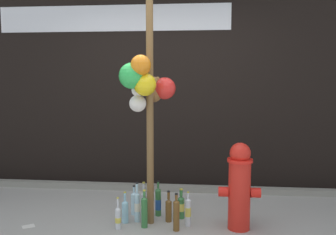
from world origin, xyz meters
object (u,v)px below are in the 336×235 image
Objects in this scene: fire_hydrant at (239,186)px; bottle_6 at (134,202)px; bottle_3 at (137,206)px; bottle_7 at (188,211)px; bottle_10 at (181,206)px; bottle_4 at (158,202)px; bottle_2 at (144,211)px; bottle_0 at (118,218)px; bottle_5 at (176,214)px; bottle_9 at (125,211)px; memorial_post at (147,62)px; bottle_8 at (169,209)px; bottle_1 at (144,205)px.

bottle_6 is at bearing 165.78° from fire_hydrant.
bottle_3 reaches higher than bottle_7.
bottle_4 is at bearing 169.22° from bottle_10.
bottle_2 is 0.92× the size of bottle_3.
bottle_0 is 1.01× the size of bottle_10.
bottle_7 is (0.11, 0.14, -0.02)m from bottle_5.
bottle_0 is at bearing -173.66° from fire_hydrant.
bottle_2 reaches higher than bottle_7.
bottle_9 is at bearing 78.76° from bottle_0.
bottle_3 is (-0.12, 0.05, -1.50)m from memorial_post.
bottle_9 is at bearing 164.28° from bottle_5.
bottle_3 is 0.33m from bottle_8.
memorial_post is 1.56m from bottle_9.
bottle_4 is at bearing 36.02° from bottle_9.
bottle_10 is (0.26, -0.05, -0.02)m from bottle_4.
bottle_4 reaches higher than bottle_2.
bottle_5 is 0.26m from bottle_8.
bottle_6 is (0.08, 0.42, 0.02)m from bottle_0.
bottle_7 is (0.44, 0.08, -0.02)m from bottle_2.
bottle_2 is 1.03× the size of bottle_5.
bottle_1 is (0.21, 0.29, 0.04)m from bottle_0.
bottle_0 is at bearing -167.54° from bottle_7.
bottle_8 is (0.40, -0.17, -0.00)m from bottle_6.
bottle_2 reaches higher than bottle_5.
bottle_0 is 0.86× the size of bottle_5.
bottle_2 is (-0.02, -0.09, -1.50)m from memorial_post.
bottle_3 is at bearing 18.31° from bottle_9.
memorial_post reaches higher than bottle_10.
bottle_2 is 0.39m from bottle_6.
bottle_3 is 0.22m from bottle_6.
fire_hydrant is at bearing -20.51° from bottle_10.
bottle_8 is at bearing 155.39° from bottle_7.
bottle_7 is (0.42, -0.01, -1.52)m from memorial_post.
bottle_6 is (-0.27, 0.01, -0.02)m from bottle_4.
fire_hydrant is at bearing -9.05° from bottle_1.
bottle_0 is 0.55m from bottle_8.
bottle_8 is 0.17m from bottle_10.
bottle_10 is at bearing 112.77° from bottle_7.
bottle_6 is (-0.19, 0.26, -1.54)m from memorial_post.
bottle_3 is 0.47m from bottle_5.
bottle_10 is at bearing 30.40° from bottle_0.
fire_hydrant is at bearing -17.70° from bottle_4.
bottle_3 is 0.28m from bottle_4.
bottle_10 is at bearing 40.90° from bottle_8.
bottle_5 is (0.43, -0.20, -0.00)m from bottle_3.
fire_hydrant is 1.22m from bottle_9.
memorial_post is at bearing -3.05° from bottle_9.
bottle_4 is at bearing 44.10° from bottle_3.
bottle_6 is (-0.13, 0.13, -0.02)m from bottle_1.
bottle_10 is (0.46, 0.14, -0.04)m from bottle_3.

